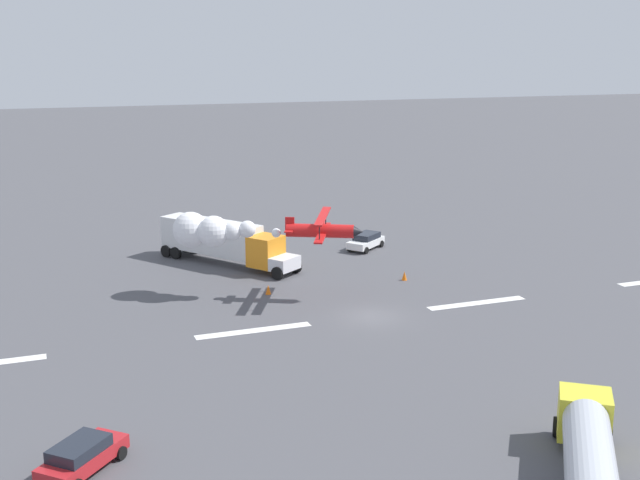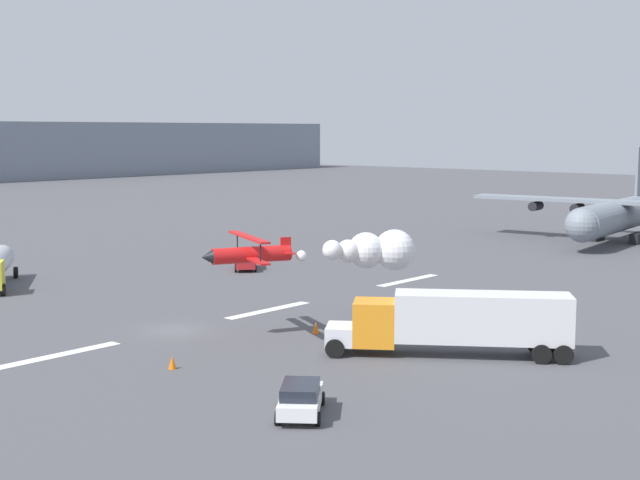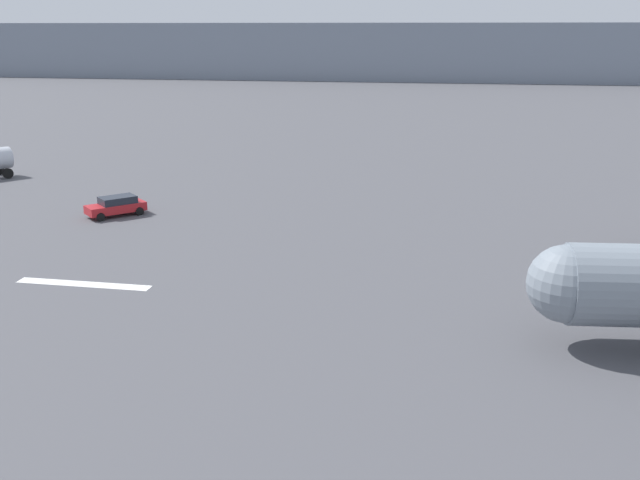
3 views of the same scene
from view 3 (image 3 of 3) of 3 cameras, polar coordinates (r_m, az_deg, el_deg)
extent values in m
cube|color=white|center=(43.93, -17.97, -3.29)|extent=(8.00, 0.90, 0.01)
cube|color=gray|center=(211.81, -2.23, 14.51)|extent=(396.00, 16.00, 15.23)
sphere|color=gray|center=(34.58, 18.69, -3.26)|extent=(3.55, 3.55, 3.55)
cylinder|color=black|center=(77.21, -23.19, 4.81)|extent=(0.85, 1.00, 1.00)
cube|color=#B21E23|center=(58.89, -15.66, 2.44)|extent=(4.35, 4.46, 0.65)
cube|color=#1E232D|center=(58.82, -15.52, 3.04)|extent=(3.03, 3.07, 0.55)
cylinder|color=black|center=(57.63, -16.75, 1.72)|extent=(0.60, 0.62, 0.64)
cylinder|color=black|center=(58.69, -13.91, 2.20)|extent=(0.60, 0.62, 0.64)
cylinder|color=black|center=(59.29, -17.35, 2.07)|extent=(0.60, 0.62, 0.64)
cylinder|color=black|center=(60.31, -14.57, 2.52)|extent=(0.60, 0.62, 0.64)
camera|label=1|loc=(88.85, -5.84, 19.09)|focal=44.58mm
camera|label=2|loc=(83.28, -85.41, 0.53)|focal=49.88mm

